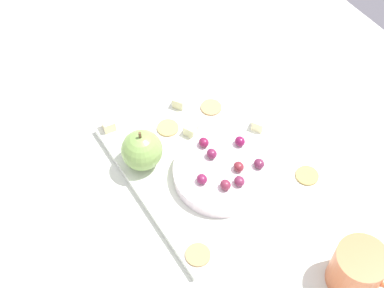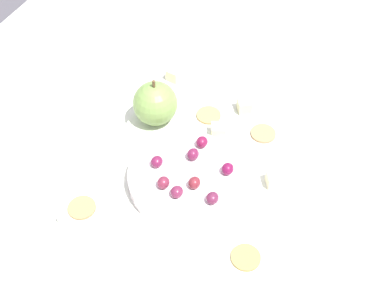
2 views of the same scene
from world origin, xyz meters
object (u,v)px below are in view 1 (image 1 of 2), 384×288
Objects in this scene: cracker_2 at (307,176)px; grape_4 at (212,154)px; cheese_cube_0 at (179,102)px; cracker_1 at (211,107)px; grape_7 at (204,142)px; cheese_cube_3 at (191,130)px; grape_0 at (202,179)px; grape_5 at (225,185)px; cheese_cube_1 at (259,124)px; grape_2 at (240,141)px; grape_1 at (240,181)px; cup at (357,269)px; platter at (209,161)px; apple_whole at (142,150)px; cracker_0 at (168,128)px; cracker_3 at (198,255)px; grape_3 at (239,167)px; cheese_cube_2 at (109,125)px; serving_dish at (221,173)px.

grape_4 is at bearing 49.37° from cracker_2.
cheese_cube_0 is 6.25cm from cracker_1.
cracker_2 is at bearing -137.59° from grape_7.
grape_0 reaches higher than cheese_cube_3.
cheese_cube_1 is at bearing -57.19° from grape_5.
grape_2 is at bearing -120.22° from grape_7.
cheese_cube_3 is at bearing 116.04° from cracker_1.
cup is (-22.15, -6.08, -0.73)cm from grape_1.
cracker_2 is at bearing -107.24° from grape_5.
cheese_cube_3 is at bearing -9.37° from grape_5.
apple_whole reaches higher than platter.
cracker_3 is at bearing 159.69° from cracker_0.
grape_3 reaches higher than cheese_cube_3.
cracker_3 is at bearing 125.03° from grape_5.
grape_1 is 1.00× the size of grape_5.
cheese_cube_2 is 30.72cm from cracker_3.
platter is 11.93cm from cheese_cube_1.
cracker_0 is at bearing 58.32° from cheese_cube_1.
cracker_3 is at bearing 132.30° from serving_dish.
grape_4 is at bearing -145.88° from cheese_cube_2.
cheese_cube_1 is 0.20× the size of cup.
grape_3 reaches higher than serving_dish.
grape_4 is (7.19, 0.91, 0.07)cm from grape_1.
cheese_cube_1 is (-12.71, -9.65, 0.00)cm from cheese_cube_0.
grape_3 reaches higher than cracker_3.
grape_3 is at bearing -31.01° from grape_1.
cheese_cube_0 reaches higher than cracker_3.
grape_2 is at bearing -49.95° from grape_5.
apple_whole is at bearing 37.48° from grape_1.
serving_dish is 6.65cm from grape_2.
grape_7 is (-5.14, 0.59, 2.24)cm from cheese_cube_3.
cheese_cube_1 is 1.13× the size of grape_2.
grape_1 reaches higher than cracker_0.
grape_1 and grape_3 have the same top height.
serving_dish is 8.66× the size of grape_5.
cheese_cube_3 is 22.62cm from cracker_2.
cheese_cube_1 reaches higher than platter.
grape_3 is at bearing -163.83° from grape_7.
grape_7 reaches higher than cracker_0.
cheese_cube_3 reaches higher than cracker_1.
grape_0 is 7.74cm from grape_7.
cheese_cube_0 is at bearing 5.68° from cup.
cracker_2 is 19.07cm from grape_0.
platter is 2.10× the size of serving_dish.
cheese_cube_1 reaches higher than cracker_1.
grape_3 is at bearing 125.71° from cheese_cube_1.
serving_dish is at bearing 178.24° from grape_7.
cracker_0 is 9.37cm from grape_7.
cracker_1 is at bearing -38.53° from grape_0.
grape_0 reaches higher than cheese_cube_0.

